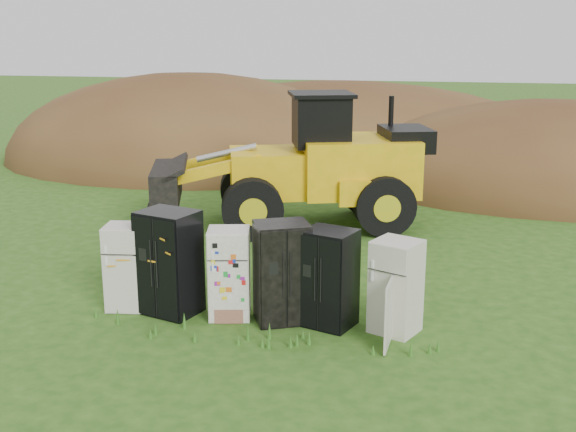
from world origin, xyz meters
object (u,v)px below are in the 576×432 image
fridge_leftmost (126,267)px  wheel_loader (287,161)px  fridge_black_right (329,278)px  fridge_sticker (229,273)px  fridge_black_side (169,262)px  fridge_dark_mid (282,272)px  fridge_open_door (396,287)px

fridge_leftmost → wheel_loader: size_ratio=0.22×
fridge_leftmost → fridge_black_right: fridge_black_right is taller
fridge_sticker → wheel_loader: (-0.27, 6.13, 0.90)m
fridge_black_side → fridge_dark_mid: (2.03, 0.04, -0.05)m
fridge_leftmost → fridge_sticker: 1.93m
fridge_sticker → fridge_dark_mid: fridge_dark_mid is taller
fridge_black_side → fridge_dark_mid: fridge_black_side is taller
fridge_black_side → fridge_sticker: 1.10m
fridge_black_right → wheel_loader: wheel_loader is taller
fridge_sticker → fridge_leftmost: bearing=166.8°
fridge_leftmost → fridge_open_door: fridge_open_door is taller
fridge_black_right → fridge_sticker: bearing=-160.5°
fridge_black_side → wheel_loader: size_ratio=0.27×
fridge_sticker → wheel_loader: size_ratio=0.23×
fridge_black_right → fridge_open_door: bearing=16.9°
fridge_black_right → fridge_black_side: bearing=-160.1°
fridge_black_side → fridge_black_right: 2.85m
fridge_sticker → fridge_open_door: bearing=-13.7°
fridge_leftmost → fridge_sticker: bearing=-9.0°
fridge_leftmost → fridge_sticker: (1.93, -0.02, 0.02)m
fridge_sticker → fridge_dark_mid: size_ratio=0.91×
fridge_sticker → fridge_open_door: (2.89, -0.05, -0.01)m
fridge_sticker → fridge_dark_mid: bearing=-11.6°
fridge_black_side → wheel_loader: (0.82, 6.15, 0.77)m
fridge_dark_mid → fridge_sticker: bearing=156.6°
fridge_black_side → fridge_leftmost: bearing=-165.1°
fridge_dark_mid → fridge_black_right: fridge_dark_mid is taller
fridge_dark_mid → fridge_black_right: 0.82m
fridge_black_right → wheel_loader: (-2.02, 6.13, 0.86)m
fridge_open_door → fridge_leftmost: bearing=-156.8°
fridge_open_door → wheel_loader: 7.00m
fridge_sticker → fridge_black_right: size_ratio=0.95×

